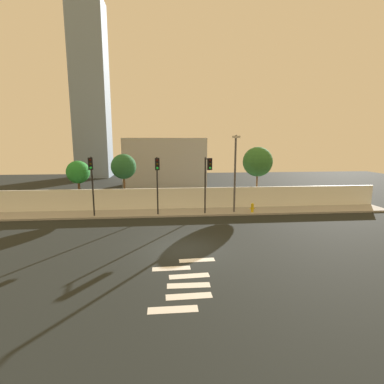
% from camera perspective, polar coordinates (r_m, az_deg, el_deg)
% --- Properties ---
extents(ground_plane, '(80.00, 80.00, 0.00)m').
position_cam_1_polar(ground_plane, '(16.35, -1.04, -11.26)').
color(ground_plane, black).
extents(sidewalk, '(36.00, 2.40, 0.15)m').
position_cam_1_polar(sidewalk, '(24.15, -2.53, -4.09)').
color(sidewalk, '#999999').
rests_on(sidewalk, ground).
extents(perimeter_wall, '(36.00, 0.18, 1.80)m').
position_cam_1_polar(perimeter_wall, '(25.20, -2.69, -1.23)').
color(perimeter_wall, white).
rests_on(perimeter_wall, sidewalk).
extents(crosswalk_marking, '(3.14, 4.72, 0.01)m').
position_cam_1_polar(crosswalk_marking, '(12.98, -1.38, -17.12)').
color(crosswalk_marking, silver).
rests_on(crosswalk_marking, ground).
extents(traffic_light_left, '(0.35, 1.54, 4.59)m').
position_cam_1_polar(traffic_light_left, '(22.20, -6.88, 3.62)').
color(traffic_light_left, black).
rests_on(traffic_light_left, sidewalk).
extents(traffic_light_center, '(0.43, 1.34, 4.54)m').
position_cam_1_polar(traffic_light_center, '(22.55, 3.11, 3.67)').
color(traffic_light_center, black).
rests_on(traffic_light_center, sidewalk).
extents(traffic_light_right, '(0.46, 1.40, 4.63)m').
position_cam_1_polar(traffic_light_right, '(22.93, -19.26, 3.41)').
color(traffic_light_right, black).
rests_on(traffic_light_right, sidewalk).
extents(street_lamp_curbside, '(0.78, 1.92, 6.26)m').
position_cam_1_polar(street_lamp_curbside, '(23.48, 8.53, 4.85)').
color(street_lamp_curbside, '#4C4C51').
rests_on(street_lamp_curbside, sidewalk).
extents(fire_hydrant, '(0.44, 0.26, 0.76)m').
position_cam_1_polar(fire_hydrant, '(24.39, 11.85, -2.99)').
color(fire_hydrant, gold).
rests_on(fire_hydrant, sidewalk).
extents(roadside_tree_leftmost, '(2.02, 2.02, 4.28)m').
position_cam_1_polar(roadside_tree_leftmost, '(27.38, -21.61, 3.62)').
color(roadside_tree_leftmost, brown).
rests_on(roadside_tree_leftmost, ground).
extents(roadside_tree_midleft, '(2.24, 2.24, 4.86)m').
position_cam_1_polar(roadside_tree_midleft, '(26.50, -13.38, 4.89)').
color(roadside_tree_midleft, brown).
rests_on(roadside_tree_midleft, ground).
extents(roadside_tree_midright, '(2.76, 2.76, 5.46)m').
position_cam_1_polar(roadside_tree_midright, '(27.60, 12.86, 5.84)').
color(roadside_tree_midright, brown).
rests_on(roadside_tree_midright, ground).
extents(low_building_distant, '(10.48, 6.00, 6.38)m').
position_cam_1_polar(low_building_distant, '(38.80, -5.37, 5.83)').
color(low_building_distant, '#A7A7A7').
rests_on(low_building_distant, ground).
extents(tower_on_skyline, '(5.41, 5.00, 28.03)m').
position_cam_1_polar(tower_on_skyline, '(52.71, -19.40, 18.19)').
color(tower_on_skyline, '#7087A0').
rests_on(tower_on_skyline, ground).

